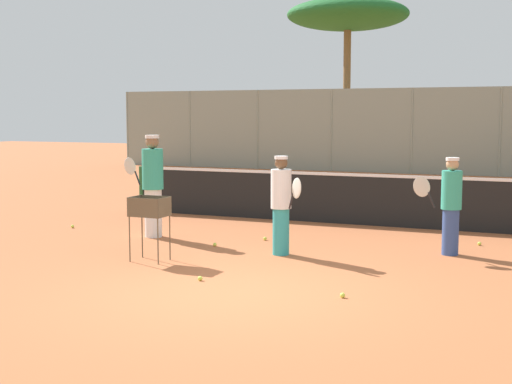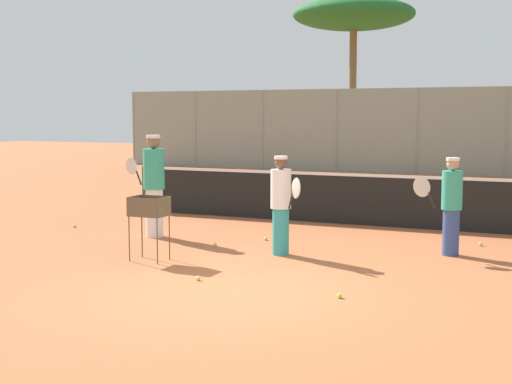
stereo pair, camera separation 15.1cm
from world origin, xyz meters
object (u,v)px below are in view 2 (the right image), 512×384
Objects in this scene: tennis_net at (365,199)px; player_yellow_shirt at (154,184)px; player_red_cap at (281,204)px; ball_cart at (149,212)px; player_white_outfit at (451,205)px.

player_yellow_shirt is (-3.24, -2.95, 0.43)m from tennis_net.
ball_cart is at bearing -102.24° from player_red_cap.
ball_cart is (-2.12, -4.87, 0.21)m from tennis_net.
tennis_net is at bearing 66.46° from ball_cart.
tennis_net is at bearing -82.85° from player_white_outfit.
player_white_outfit is at bearing -49.78° from tennis_net.
tennis_net is 10.71× the size of ball_cart.
ball_cart is at bearing -113.54° from tennis_net.
ball_cart is (1.12, -1.92, -0.22)m from player_yellow_shirt.
player_red_cap is 2.14m from ball_cart.
tennis_net reaches higher than ball_cart.
player_red_cap is 2.90m from player_yellow_shirt.
player_red_cap is 0.85× the size of player_yellow_shirt.
player_yellow_shirt reaches higher than tennis_net.
player_yellow_shirt reaches higher than ball_cart.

